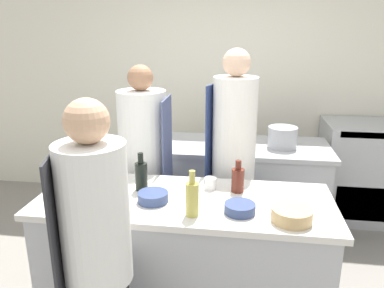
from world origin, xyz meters
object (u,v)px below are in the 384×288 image
bottle_wine (238,179)px  bowl_prep_small (240,208)px  chef_at_stove (145,171)px  bowl_ceramic_blue (153,197)px  stockpot (282,137)px  chef_at_prep_near (98,264)px  bowl_mixing_large (292,215)px  bottle_olive_oil (141,175)px  bottle_vinegar (192,198)px  chef_at_pass_far (233,167)px  cup (211,183)px  oven_range (369,171)px

bottle_wine → bowl_prep_small: size_ratio=1.20×
chef_at_stove → bottle_wine: chef_at_stove is taller
bowl_ceramic_blue → stockpot: size_ratio=0.73×
chef_at_prep_near → bowl_mixing_large: bearing=-81.6°
chef_at_prep_near → stockpot: (1.02, 1.80, 0.18)m
bottle_olive_oil → bottle_vinegar: (0.38, -0.31, 0.01)m
bowl_ceramic_blue → bowl_mixing_large: bearing=-9.0°
chef_at_prep_near → chef_at_pass_far: size_ratio=0.92×
bottle_wine → cup: 0.19m
stockpot → oven_range: bearing=30.9°
chef_at_pass_far → bottle_wine: size_ratio=8.42×
bowl_prep_small → stockpot: bearing=75.1°
chef_at_prep_near → bottle_wine: chef_at_prep_near is taller
chef_at_prep_near → bottle_vinegar: size_ratio=6.08×
bowl_prep_small → bowl_mixing_large: bearing=-11.6°
chef_at_prep_near → chef_at_pass_far: chef_at_pass_far is taller
oven_range → bottle_olive_oil: bottle_olive_oil is taller
oven_range → stockpot: stockpot is taller
chef_at_pass_far → bowl_mixing_large: chef_at_pass_far is taller
chef_at_pass_far → bottle_wine: chef_at_pass_far is taller
bowl_ceramic_blue → cup: 0.41m
bottle_olive_oil → bowl_prep_small: 0.69m
chef_at_prep_near → bottle_vinegar: 0.61m
bowl_mixing_large → bowl_prep_small: (-0.28, 0.06, -0.01)m
bottle_olive_oil → bowl_prep_small: size_ratio=1.43×
bottle_vinegar → chef_at_pass_far: bearing=76.2°
chef_at_pass_far → bottle_wine: 0.46m
bowl_mixing_large → oven_range: bearing=62.1°
chef_at_stove → cup: (0.57, -0.44, 0.12)m
bowl_ceramic_blue → stockpot: (0.88, 1.25, 0.06)m
bowl_mixing_large → cup: size_ratio=2.86×
chef_at_stove → oven_range: bearing=117.7°
bottle_olive_oil → bottle_wine: bearing=5.6°
oven_range → stockpot: size_ratio=3.98×
bowl_prep_small → cup: cup is taller
bowl_prep_small → bottle_olive_oil: bearing=159.9°
bottle_wine → bowl_prep_small: bottle_wine is taller
chef_at_prep_near → chef_at_stove: (-0.10, 1.24, 0.01)m
bottle_wine → stockpot: bottle_wine is taller
chef_at_stove → bowl_ceramic_blue: 0.74m
oven_range → bowl_ceramic_blue: (-1.85, -1.83, 0.43)m
bottle_vinegar → bowl_mixing_large: bottle_vinegar is taller
oven_range → bottle_olive_oil: (-1.97, -1.66, 0.50)m
chef_at_stove → stockpot: (1.12, 0.56, 0.17)m
oven_range → chef_at_pass_far: chef_at_pass_far is taller
bowl_ceramic_blue → chef_at_prep_near: bearing=-104.5°
bottle_vinegar → stockpot: size_ratio=1.06×
bottle_wine → bowl_mixing_large: size_ratio=0.95×
stockpot → cup: bearing=-118.8°
chef_at_stove → bowl_prep_small: 1.09m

